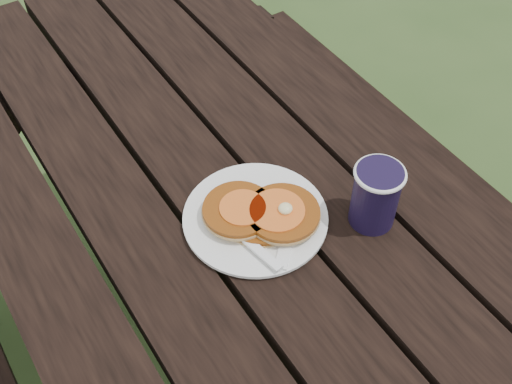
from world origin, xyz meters
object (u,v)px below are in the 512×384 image
pancake_stack (262,213)px  plate (255,218)px  picnic_table (258,357)px  coffee_cup (376,193)px

pancake_stack → plate: bearing=121.8°
picnic_table → coffee_cup: size_ratio=15.70×
pancake_stack → coffee_cup: size_ratio=1.53×
plate → coffee_cup: (0.16, -0.10, 0.06)m
plate → coffee_cup: coffee_cup is taller
pancake_stack → picnic_table: bearing=-129.2°
coffee_cup → plate: bearing=147.8°
pancake_stack → coffee_cup: 0.19m
picnic_table → pancake_stack: bearing=50.8°
coffee_cup → picnic_table: bearing=164.1°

